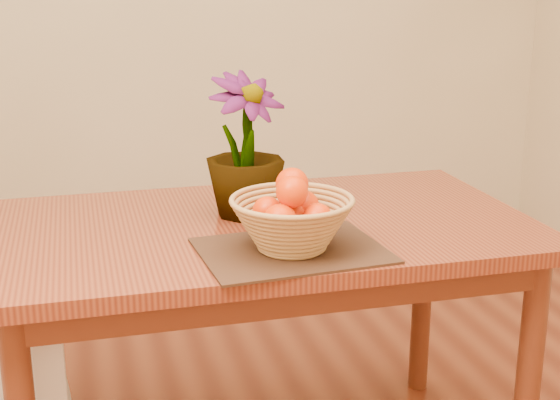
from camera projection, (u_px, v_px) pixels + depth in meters
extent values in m
cube|color=maroon|center=(265.00, 229.00, 2.05)|extent=(1.40, 0.80, 0.04)
cube|color=#522313|center=(265.00, 250.00, 2.07)|extent=(1.28, 0.68, 0.08)
cylinder|color=#522313|center=(528.00, 385.00, 2.01)|extent=(0.06, 0.06, 0.71)
cylinder|color=#522313|center=(36.00, 333.00, 2.30)|extent=(0.06, 0.06, 0.71)
cylinder|color=#522313|center=(422.00, 291.00, 2.61)|extent=(0.06, 0.06, 0.71)
cube|color=#372214|center=(292.00, 251.00, 1.82)|extent=(0.45, 0.35, 0.01)
cylinder|color=#B18B49|center=(292.00, 248.00, 1.82)|extent=(0.15, 0.15, 0.01)
sphere|color=red|center=(292.00, 216.00, 1.80)|extent=(0.06, 0.06, 0.06)
sphere|color=red|center=(303.00, 206.00, 1.85)|extent=(0.08, 0.08, 0.08)
sphere|color=red|center=(267.00, 211.00, 1.83)|extent=(0.07, 0.07, 0.07)
sphere|color=red|center=(280.00, 221.00, 1.74)|extent=(0.08, 0.08, 0.08)
sphere|color=red|center=(317.00, 218.00, 1.77)|extent=(0.07, 0.07, 0.07)
sphere|color=red|center=(292.00, 184.00, 1.81)|extent=(0.08, 0.08, 0.08)
sphere|color=red|center=(292.00, 192.00, 1.75)|extent=(0.07, 0.07, 0.07)
imported|color=#154B16|center=(245.00, 146.00, 2.05)|extent=(0.28, 0.28, 0.38)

